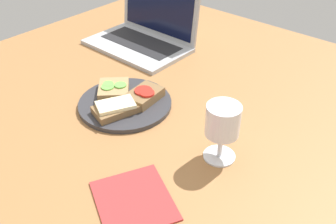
{
  "coord_description": "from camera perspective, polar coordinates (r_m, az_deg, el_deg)",
  "views": [
    {
      "loc": [
        55.02,
        -59.0,
        59.22
      ],
      "look_at": [
        7.77,
        -4.81,
        8.0
      ],
      "focal_mm": 40.0,
      "sensor_mm": 36.0,
      "label": 1
    }
  ],
  "objects": [
    {
      "name": "sandwich_with_cheese",
      "position": [
        0.95,
        -7.94,
        0.6
      ],
      "size": [
        9.56,
        12.44,
        2.76
      ],
      "color": "brown",
      "rests_on": "plate"
    },
    {
      "name": "plate",
      "position": [
        1.0,
        -6.55,
        1.3
      ],
      "size": [
        24.58,
        24.58,
        1.24
      ],
      "primitive_type": "cylinder",
      "color": "#333338",
      "rests_on": "wooden_table"
    },
    {
      "name": "napkin",
      "position": [
        0.75,
        -5.23,
        -13.28
      ],
      "size": [
        20.35,
        19.63,
        0.4
      ],
      "primitive_type": "cube",
      "rotation": [
        0.0,
        0.0,
        -0.47
      ],
      "color": "#B23333",
      "rests_on": "wooden_table"
    },
    {
      "name": "laptop",
      "position": [
        1.31,
        -3.55,
        11.95
      ],
      "size": [
        34.17,
        23.41,
        19.35
      ],
      "color": "#ADAFB5",
      "rests_on": "wooden_table"
    },
    {
      "name": "sandwich_with_cucumber",
      "position": [
        1.02,
        -8.28,
        3.42
      ],
      "size": [
        12.12,
        12.13,
        2.84
      ],
      "color": "#A88456",
      "rests_on": "plate"
    },
    {
      "name": "sandwich_with_tomato",
      "position": [
        0.99,
        -3.63,
        2.57
      ],
      "size": [
        7.63,
        10.49,
        3.14
      ],
      "color": "brown",
      "rests_on": "plate"
    },
    {
      "name": "wooden_table",
      "position": [
        0.99,
        -1.56,
        -0.13
      ],
      "size": [
        140.0,
        140.0,
        3.0
      ],
      "primitive_type": "cube",
      "color": "#9E6B3D",
      "rests_on": "ground"
    },
    {
      "name": "wine_glass",
      "position": [
        0.79,
        8.32,
        -1.72
      ],
      "size": [
        7.35,
        7.35,
        13.53
      ],
      "color": "white",
      "rests_on": "wooden_table"
    }
  ]
}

